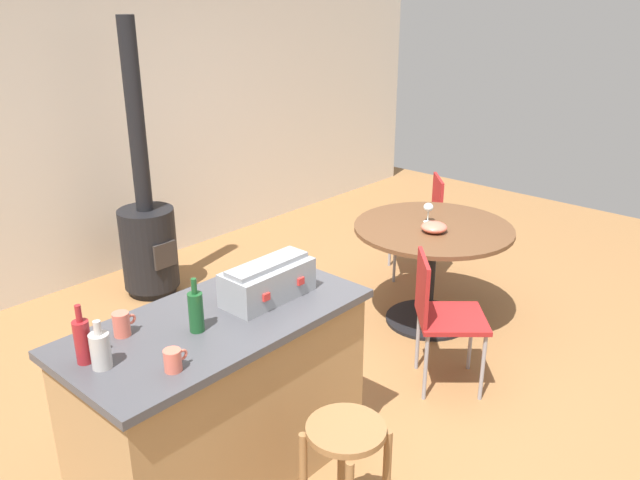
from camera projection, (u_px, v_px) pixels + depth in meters
ground_plane at (364, 379)px, 4.14m from camera, size 8.80×8.80×0.00m
back_wall at (109, 115)px, 5.34m from camera, size 8.00×0.10×2.70m
kitchen_island at (222, 400)px, 3.16m from camera, size 1.44×0.71×0.91m
wooden_stool at (345, 462)px, 2.71m from camera, size 0.33×0.33×0.66m
dining_table at (432, 249)px, 4.64m from camera, size 1.13×1.13×0.76m
folding_chair_near at (422, 218)px, 5.48m from camera, size 0.57×0.57×0.87m
folding_chair_far at (441, 311)px, 3.91m from camera, size 0.56×0.56×0.86m
wood_stove at (147, 231)px, 5.13m from camera, size 0.44×0.45×2.15m
toolbox at (268, 281)px, 3.15m from camera, size 0.46×0.23×0.19m
bottle_0 at (100, 350)px, 2.57m from camera, size 0.08×0.08×0.21m
bottle_1 at (196, 311)px, 2.84m from camera, size 0.07×0.07×0.25m
bottle_2 at (83, 340)px, 2.60m from camera, size 0.07×0.07×0.26m
cup_0 at (173, 360)px, 2.56m from camera, size 0.11×0.07×0.09m
cup_1 at (122, 324)px, 2.82m from camera, size 0.11×0.07×0.11m
wine_glass at (428, 208)px, 4.63m from camera, size 0.07×0.07×0.14m
serving_bowl at (434, 227)px, 4.46m from camera, size 0.18×0.18×0.07m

